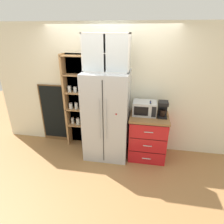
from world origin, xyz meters
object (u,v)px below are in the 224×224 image
Objects in this scene: refrigerator at (107,116)px; microwave at (144,108)px; bottle_green at (150,111)px; mug_charcoal at (150,112)px; chalkboard_menu at (54,113)px; mug_cream at (150,112)px; coffee_maker at (163,109)px; bottle_cobalt at (150,109)px.

refrigerator is 0.74m from microwave.
refrigerator is at bearing -172.21° from microwave.
refrigerator reaches higher than bottle_green.
microwave is 0.14m from bottle_green.
mug_charcoal is at bearing 12.92° from microwave.
chalkboard_menu reaches higher than microwave.
chalkboard_menu reaches higher than mug_cream.
chalkboard_menu reaches higher than mug_charcoal.
microwave is at bearing 7.79° from refrigerator.
chalkboard_menu is at bearing 173.32° from coffee_maker.
bottle_cobalt reaches higher than microwave.
bottle_green is (-0.00, -0.07, -0.01)m from bottle_cobalt.
chalkboard_menu is (-1.29, 0.33, -0.19)m from refrigerator.
coffee_maker is at bearing -3.01° from bottle_cobalt.
coffee_maker is 0.26m from mug_charcoal.
microwave is 1.48× the size of bottle_cobalt.
coffee_maker is 1.13× the size of bottle_green.
coffee_maker is 2.63× the size of mug_cream.
bottle_cobalt is (0.10, -0.03, 0.00)m from microwave.
bottle_green is at bearing -91.03° from mug_charcoal.
refrigerator reaches higher than mug_charcoal.
bottle_green is at bearing -165.94° from coffee_maker.
bottle_cobalt is 2.15m from chalkboard_menu.
bottle_cobalt is at bearing -16.54° from microwave.
chalkboard_menu is (-2.10, 0.22, -0.28)m from mug_cream.
mug_cream is 1.12× the size of mug_charcoal.
mug_cream is 0.10m from bottle_cobalt.
chalkboard_menu is at bearing 174.36° from mug_charcoal.
mug_charcoal is at bearing 163.99° from coffee_maker.
microwave is 0.14m from mug_cream.
bottle_cobalt is (-0.00, -0.05, 0.09)m from mug_charcoal.
coffee_maker is 2.94× the size of mug_charcoal.
chalkboard_menu reaches higher than bottle_cobalt.
bottle_green is (-0.23, -0.06, -0.03)m from coffee_maker.
coffee_maker is at bearing -6.68° from chalkboard_menu.
bottle_green is at bearing -0.18° from refrigerator.
bottle_green is (0.10, -0.10, -0.01)m from microwave.
chalkboard_menu is (-2.10, 0.26, -0.37)m from bottle_cobalt.
refrigerator is at bearing -172.38° from mug_cream.
bottle_green is (-0.00, -0.11, 0.08)m from mug_cream.
coffee_maker is 0.26m from mug_cream.
mug_cream is at bearing 7.62° from refrigerator.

